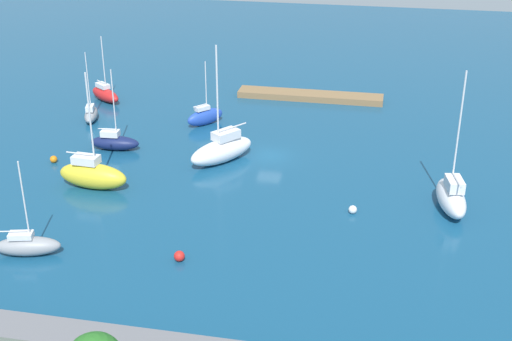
% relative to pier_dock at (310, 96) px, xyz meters
% --- Properties ---
extents(water, '(160.00, 160.00, 0.00)m').
position_rel_pier_dock_xyz_m(water, '(1.85, 19.06, -0.39)').
color(water, navy).
rests_on(water, ground).
extents(pier_dock, '(18.57, 3.02, 0.79)m').
position_rel_pier_dock_xyz_m(pier_dock, '(0.00, 0.00, 0.00)').
color(pier_dock, olive).
rests_on(pier_dock, ground).
extents(sailboat_white_along_channel, '(3.29, 6.82, 12.68)m').
position_rel_pier_dock_xyz_m(sailboat_white_along_channel, '(-16.03, 27.82, 0.95)').
color(sailboat_white_along_channel, white).
rests_on(sailboat_white_along_channel, water).
extents(sailboat_gray_by_breakwater, '(2.61, 4.76, 8.16)m').
position_rel_pier_dock_xyz_m(sailboat_gray_by_breakwater, '(24.41, 12.90, 0.41)').
color(sailboat_gray_by_breakwater, gray).
rests_on(sailboat_gray_by_breakwater, water).
extents(sailboat_red_east_end, '(5.49, 4.64, 8.41)m').
position_rel_pier_dock_xyz_m(sailboat_red_east_end, '(25.50, 6.00, 0.55)').
color(sailboat_red_east_end, red).
rests_on(sailboat_red_east_end, water).
extents(sailboat_blue_lone_north, '(4.17, 4.66, 7.51)m').
position_rel_pier_dock_xyz_m(sailboat_blue_lone_north, '(10.83, 11.60, 0.63)').
color(sailboat_blue_lone_north, '#2347B2').
rests_on(sailboat_blue_lone_north, water).
extents(sailboat_navy_far_north, '(5.36, 2.23, 8.85)m').
position_rel_pier_dock_xyz_m(sailboat_navy_far_north, '(18.33, 20.69, 0.49)').
color(sailboat_navy_far_north, '#141E4C').
rests_on(sailboat_navy_far_north, water).
extents(sailboat_yellow_far_south, '(6.96, 2.85, 11.33)m').
position_rel_pier_dock_xyz_m(sailboat_yellow_far_south, '(16.81, 29.82, 0.98)').
color(sailboat_yellow_far_south, yellow).
rests_on(sailboat_yellow_far_south, water).
extents(sailboat_white_off_beacon, '(6.66, 7.70, 12.23)m').
position_rel_pier_dock_xyz_m(sailboat_white_off_beacon, '(6.35, 21.47, 0.94)').
color(sailboat_white_off_beacon, white).
rests_on(sailboat_white_off_beacon, water).
extents(sailboat_gray_west_end, '(5.38, 2.85, 8.08)m').
position_rel_pier_dock_xyz_m(sailboat_gray_west_end, '(16.97, 42.08, 0.47)').
color(sailboat_gray_west_end, gray).
rests_on(sailboat_gray_west_end, water).
extents(mooring_buoy_red, '(0.85, 0.85, 0.85)m').
position_rel_pier_dock_xyz_m(mooring_buoy_red, '(5.03, 40.60, 0.03)').
color(mooring_buoy_red, red).
rests_on(mooring_buoy_red, water).
extents(mooring_buoy_orange, '(0.74, 0.74, 0.74)m').
position_rel_pier_dock_xyz_m(mooring_buoy_orange, '(23.18, 25.17, -0.02)').
color(mooring_buoy_orange, orange).
rests_on(mooring_buoy_orange, water).
extents(mooring_buoy_white, '(0.74, 0.74, 0.74)m').
position_rel_pier_dock_xyz_m(mooring_buoy_white, '(-7.61, 30.13, -0.02)').
color(mooring_buoy_white, white).
rests_on(mooring_buoy_white, water).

